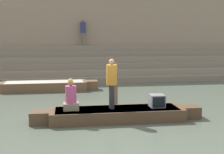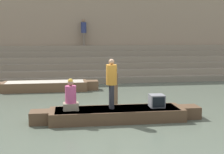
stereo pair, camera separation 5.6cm
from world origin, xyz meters
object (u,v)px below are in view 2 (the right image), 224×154
object	(u,v)px
person_standing	(111,80)
tv_set	(157,101)
person_rowing	(71,98)
moored_boat_shore	(45,86)
mooring_post	(115,89)
rowboat_main	(117,114)
person_on_steps	(84,30)

from	to	relation	value
person_standing	tv_set	bearing A→B (deg)	9.85
person_standing	person_rowing	distance (m)	1.46
moored_boat_shore	person_standing	bearing A→B (deg)	-69.62
moored_boat_shore	mooring_post	xyz separation A→B (m)	(3.07, -3.63, 0.40)
rowboat_main	person_on_steps	xyz separation A→B (m)	(-0.49, 11.33, 2.90)
person_rowing	person_on_steps	xyz separation A→B (m)	(1.04, 11.31, 2.30)
moored_boat_shore	tv_set	bearing A→B (deg)	-58.45
mooring_post	rowboat_main	bearing A→B (deg)	-97.44
rowboat_main	person_on_steps	bearing A→B (deg)	92.57
tv_set	person_on_steps	distance (m)	11.72
mooring_post	person_on_steps	xyz separation A→B (m)	(-0.80, 8.97, 2.47)
rowboat_main	mooring_post	distance (m)	2.42
moored_boat_shore	mooring_post	size ratio (longest dim) A/B	4.15
person_standing	mooring_post	xyz separation A→B (m)	(0.48, 2.28, -0.71)
person_rowing	moored_boat_shore	bearing A→B (deg)	91.92
rowboat_main	person_on_steps	world-z (taller)	person_on_steps
rowboat_main	tv_set	xyz separation A→B (m)	(1.38, 0.03, 0.40)
mooring_post	person_on_steps	world-z (taller)	person_on_steps
rowboat_main	person_on_steps	distance (m)	11.70
rowboat_main	person_standing	bearing A→B (deg)	156.96
moored_boat_shore	person_on_steps	size ratio (longest dim) A/B	3.03
tv_set	mooring_post	xyz separation A→B (m)	(-1.07, 2.33, 0.03)
tv_set	moored_boat_shore	bearing A→B (deg)	117.29
person_rowing	mooring_post	bearing A→B (deg)	42.10
tv_set	rowboat_main	bearing A→B (deg)	173.72
person_rowing	tv_set	distance (m)	2.92
moored_boat_shore	person_on_steps	distance (m)	6.47
person_rowing	moored_boat_shore	world-z (taller)	person_rowing
person_standing	mooring_post	bearing A→B (deg)	89.57
rowboat_main	person_on_steps	size ratio (longest dim) A/B	3.21
person_on_steps	person_standing	bearing A→B (deg)	-10.40
person_standing	mooring_post	size ratio (longest dim) A/B	1.27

